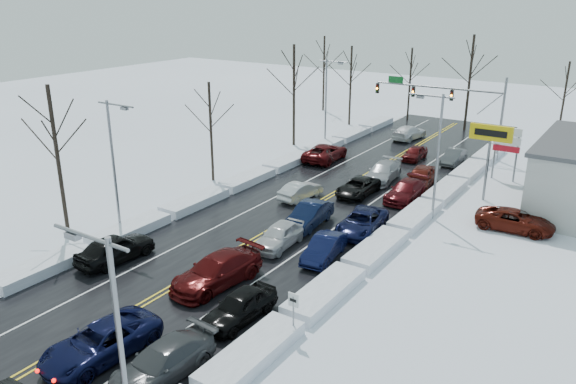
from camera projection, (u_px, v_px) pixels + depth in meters
The scene contains 41 objects.
ground at pixel (255, 239), 37.14m from camera, with size 160.00×160.00×0.00m, color white.
road_surface at pixel (272, 229), 38.71m from camera, with size 14.00×84.00×0.01m, color black.
snow_bank_left at pixel (191, 207), 42.67m from camera, with size 1.87×72.00×0.65m, color white.
snow_bank_right at pixel (373, 256), 34.77m from camera, with size 1.87×72.00×0.65m, color white.
traffic_signal_mast at pixel (451, 99), 55.52m from camera, with size 13.28×0.39×8.00m.
tires_plus_sign at pixel (491, 138), 42.59m from camera, with size 3.20×0.34×6.00m.
used_vehicles_sign at pixel (507, 143), 47.87m from camera, with size 2.20×0.22×4.65m.
speed_limit_sign at pixel (293, 307), 26.05m from camera, with size 0.55×0.09×2.35m.
streetlight_se at pixel (116, 348), 16.91m from camera, with size 3.20×0.25×9.00m.
streetlight_ne at pixel (436, 147), 38.91m from camera, with size 3.20×0.25×9.00m.
streetlight_sw at pixel (115, 157), 36.53m from camera, with size 3.20×0.25×9.00m.
streetlight_nw at pixel (328, 95), 58.54m from camera, with size 3.20×0.25×9.00m.
tree_left_b at pixel (54, 132), 36.06m from camera, with size 4.00×4.00×10.00m.
tree_left_c at pixel (210, 113), 46.90m from camera, with size 3.40×3.40×8.50m.
tree_left_d at pixel (294, 76), 57.80m from camera, with size 4.20×4.20×10.50m.
tree_left_e at pixel (351, 70), 67.25m from camera, with size 3.80×3.80×9.50m.
tree_far_a at pixel (324, 59), 75.59m from camera, with size 4.00×4.00×10.00m.
tree_far_b at pixel (411, 70), 70.38m from camera, with size 3.60×3.60×9.00m.
tree_far_c at pixel (471, 64), 64.18m from camera, with size 4.40×4.40×11.00m.
tree_far_d at pixel (566, 85), 60.75m from camera, with size 3.40×3.40×8.50m.
queued_car_2 at pixel (103, 357), 25.16m from camera, with size 2.55×5.53×1.54m, color black.
queued_car_3 at pixel (217, 284), 31.39m from camera, with size 2.37×5.84×1.69m, color #430809.
queued_car_4 at pixel (280, 246), 36.14m from camera, with size 1.82×4.52×1.54m, color silver.
queued_car_5 at pixel (309, 226), 39.34m from camera, with size 1.68×4.83×1.59m, color black.
queued_car_6 at pixel (358, 195), 45.31m from camera, with size 2.23×4.83×1.34m, color black.
queued_car_7 at pixel (382, 180), 48.80m from camera, with size 2.18×5.35×1.55m, color #A4A6AC.
queued_car_8 at pixel (414, 160), 54.88m from camera, with size 1.57×3.90×1.33m, color #46090A.
queued_car_11 at pixel (164, 376), 23.87m from camera, with size 2.06×5.07×1.47m, color #3B3D3F.
queued_car_12 at pixel (240, 320), 28.01m from camera, with size 1.80×4.48×1.53m, color black.
queued_car_13 at pixel (324, 259), 34.44m from camera, with size 1.50×4.29×1.42m, color black.
queued_car_14 at pixel (361, 232), 38.32m from camera, with size 2.43×5.26×1.46m, color black.
queued_car_15 at pixel (405, 200), 44.28m from camera, with size 2.10×5.16×1.50m, color #43090D.
queued_car_16 at pixel (420, 187), 47.14m from camera, with size 2.03×5.04×1.72m, color #4B100A.
queued_car_17 at pixel (453, 164), 53.59m from camera, with size 1.47×4.20×1.38m, color #46494C.
oncoming_car_0 at pixel (301, 199), 44.45m from camera, with size 1.45×4.15×1.37m, color silver.
oncoming_car_1 at pixel (325, 160), 54.66m from camera, with size 2.72×5.90×1.64m, color #4B0A0C.
oncoming_car_2 at pixel (409, 139), 62.61m from camera, with size 2.11×5.19×1.51m, color silver.
oncoming_car_3 at pixel (117, 261), 34.17m from camera, with size 2.01×4.99×1.70m, color black.
parked_car_0 at pixel (514, 230), 38.60m from camera, with size 2.39×5.18×1.44m, color #4A1109.
parked_car_1 at pixel (574, 214), 41.41m from camera, with size 2.18×5.36×1.55m, color #3B3D40.
parked_car_2 at pixel (559, 188), 46.92m from camera, with size 1.85×4.60×1.57m, color black.
Camera 1 is at (20.54, -27.12, 15.40)m, focal length 35.00 mm.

